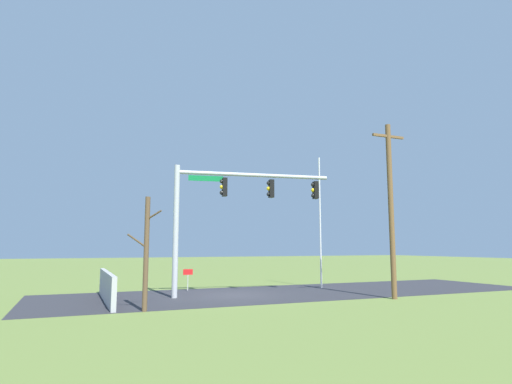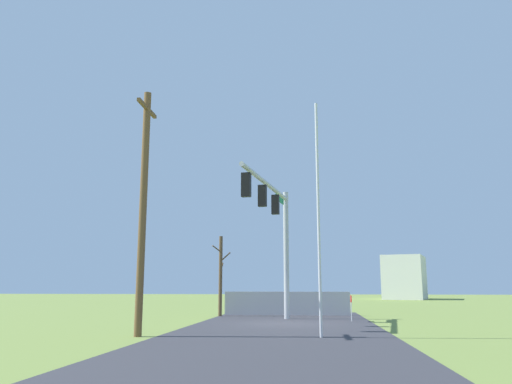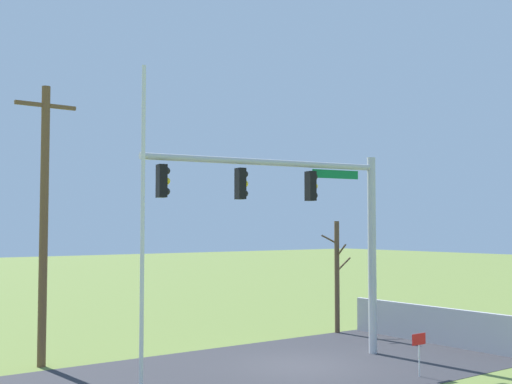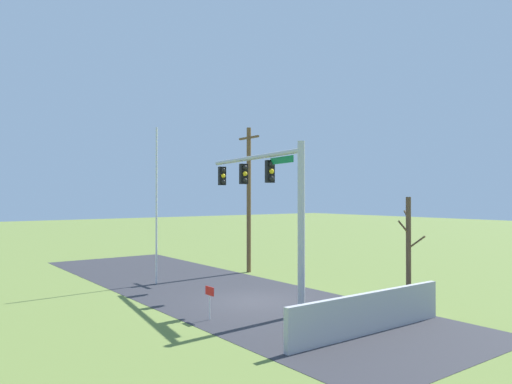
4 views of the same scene
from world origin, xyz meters
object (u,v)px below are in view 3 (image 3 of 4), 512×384
object	(u,v)px
flagpole	(142,235)
utility_pole	(44,220)
bare_tree	(337,275)
open_sign	(419,345)
signal_mast	(308,210)

from	to	relation	value
flagpole	utility_pole	world-z (taller)	utility_pole
flagpole	utility_pole	size ratio (longest dim) A/B	0.94
bare_tree	open_sign	distance (m)	7.98
signal_mast	flagpole	world-z (taller)	flagpole
signal_mast	open_sign	bearing A→B (deg)	-73.95
signal_mast	open_sign	xyz separation A→B (m)	(1.03, -3.58, -3.90)
bare_tree	open_sign	xyz separation A→B (m)	(-3.50, -7.03, -1.40)
utility_pole	signal_mast	bearing A→B (deg)	-30.06
signal_mast	utility_pole	bearing A→B (deg)	149.94
signal_mast	bare_tree	bearing A→B (deg)	37.32
signal_mast	bare_tree	world-z (taller)	signal_mast
flagpole	open_sign	world-z (taller)	flagpole
signal_mast	utility_pole	xyz separation A→B (m)	(-7.18, 4.16, -0.31)
bare_tree	utility_pole	bearing A→B (deg)	176.57
signal_mast	bare_tree	size ratio (longest dim) A/B	1.82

